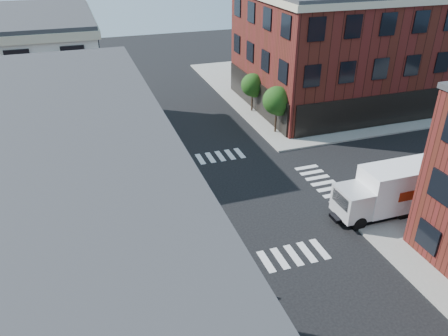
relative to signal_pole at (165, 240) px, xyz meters
name	(u,v)px	position (x,y,z in m)	size (l,w,h in m)	color
ground	(239,199)	(6.72, 6.68, -2.86)	(120.00, 120.00, 0.00)	black
sidewalk_ne	(336,85)	(27.72, 27.68, -2.78)	(30.00, 30.00, 0.15)	gray
building_ne	(362,47)	(27.22, 22.68, 3.14)	(25.00, 16.00, 12.00)	#441911
tree_near	(277,102)	(14.28, 16.65, 0.30)	(2.69, 2.69, 4.49)	black
tree_far	(253,86)	(14.28, 22.65, 0.02)	(2.43, 2.43, 4.07)	black
signal_pole	(165,240)	(0.00, 0.00, 0.00)	(1.29, 1.24, 4.60)	black
box_truck	(392,190)	(15.83, 1.67, -1.02)	(7.86, 2.51, 3.54)	white
traffic_cone	(193,258)	(1.73, 0.98, -2.52)	(0.48, 0.48, 0.71)	red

